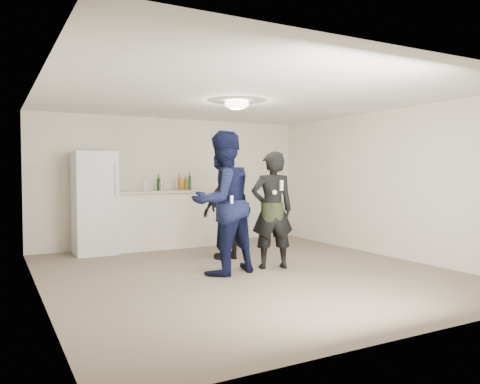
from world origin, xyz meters
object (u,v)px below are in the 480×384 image
fridge (94,203)px  shaker (162,186)px  counter (179,219)px  man (222,203)px  spectator (228,212)px  woman (272,210)px

fridge → shaker: 1.29m
counter → man: bearing=-97.7°
counter → fridge: 1.66m
counter → man: size_ratio=1.28×
shaker → spectator: bearing=-70.8°
man → spectator: (0.58, 0.97, -0.23)m
man → woman: bearing=167.0°
counter → fridge: size_ratio=1.44×
counter → spectator: 1.68m
shaker → woman: (0.83, -2.62, -0.30)m
fridge → shaker: bearing=3.7°
woman → spectator: woman is taller
fridge → man: (1.26, -2.55, 0.11)m
spectator → counter: bearing=-89.8°
counter → woman: (0.48, -2.61, 0.35)m
man → shaker: bearing=-103.7°
spectator → fridge: bearing=-48.2°
shaker → spectator: 1.80m
counter → spectator: size_ratio=1.67×
shaker → woman: size_ratio=0.10×
man → woman: (0.84, 0.01, -0.14)m
man → spectator: bearing=-134.4°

